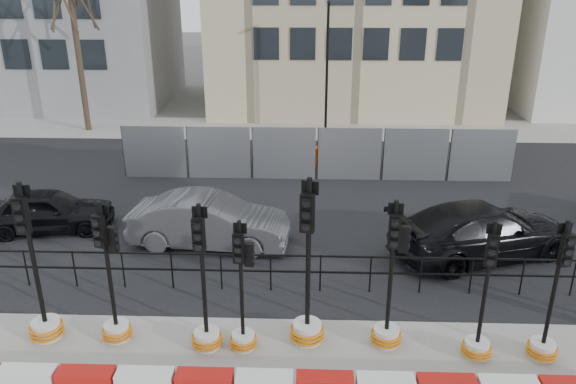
{
  "coord_description": "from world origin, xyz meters",
  "views": [
    {
      "loc": [
        -0.37,
        -10.62,
        7.35
      ],
      "look_at": [
        -0.84,
        3.0,
        1.89
      ],
      "focal_mm": 35.0,
      "sensor_mm": 36.0,
      "label": 1
    }
  ],
  "objects_px": {
    "traffic_signal_a": "(42,309)",
    "traffic_signal_h": "(546,332)",
    "car_a": "(47,210)",
    "car_c": "(482,231)",
    "traffic_signal_d": "(243,320)"
  },
  "relations": [
    {
      "from": "car_a",
      "to": "car_c",
      "type": "height_order",
      "value": "car_c"
    },
    {
      "from": "traffic_signal_h",
      "to": "car_a",
      "type": "height_order",
      "value": "traffic_signal_h"
    },
    {
      "from": "car_a",
      "to": "traffic_signal_a",
      "type": "bearing_deg",
      "value": -165.53
    },
    {
      "from": "traffic_signal_a",
      "to": "car_c",
      "type": "xyz_separation_m",
      "value": [
        10.25,
        4.09,
        0.01
      ]
    },
    {
      "from": "traffic_signal_d",
      "to": "traffic_signal_h",
      "type": "bearing_deg",
      "value": 5.73
    },
    {
      "from": "car_c",
      "to": "traffic_signal_h",
      "type": "bearing_deg",
      "value": 161.04
    },
    {
      "from": "traffic_signal_d",
      "to": "car_a",
      "type": "bearing_deg",
      "value": 146.56
    },
    {
      "from": "car_a",
      "to": "car_c",
      "type": "distance_m",
      "value": 12.52
    },
    {
      "from": "traffic_signal_a",
      "to": "traffic_signal_h",
      "type": "relative_size",
      "value": 1.17
    },
    {
      "from": "car_c",
      "to": "car_a",
      "type": "bearing_deg",
      "value": 65.46
    },
    {
      "from": "car_a",
      "to": "traffic_signal_d",
      "type": "bearing_deg",
      "value": -138.56
    },
    {
      "from": "traffic_signal_d",
      "to": "traffic_signal_h",
      "type": "relative_size",
      "value": 0.95
    },
    {
      "from": "traffic_signal_h",
      "to": "car_c",
      "type": "relative_size",
      "value": 0.55
    },
    {
      "from": "traffic_signal_d",
      "to": "car_c",
      "type": "height_order",
      "value": "traffic_signal_d"
    },
    {
      "from": "traffic_signal_h",
      "to": "car_c",
      "type": "height_order",
      "value": "traffic_signal_h"
    }
  ]
}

